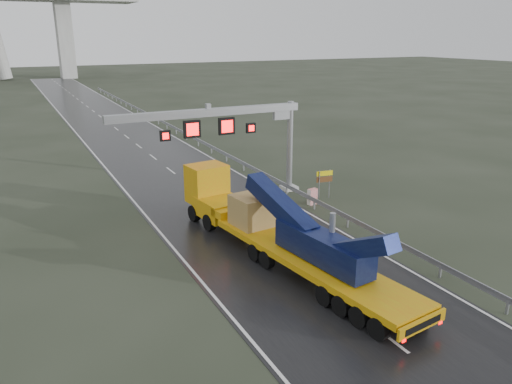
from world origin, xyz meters
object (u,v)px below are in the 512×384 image
sign_gantry (235,126)px  exit_sign_pair (324,179)px  heavy_haul_truck (265,222)px  striped_barrier (312,197)px

sign_gantry → exit_sign_pair: (5.99, -3.28, -4.02)m
sign_gantry → exit_sign_pair: bearing=-28.7°
sign_gantry → exit_sign_pair: sign_gantry is taller
sign_gantry → heavy_haul_truck: 10.80m
exit_sign_pair → heavy_haul_truck: bearing=-134.5°
striped_barrier → heavy_haul_truck: bearing=-151.0°
heavy_haul_truck → exit_sign_pair: bearing=29.5°
sign_gantry → striped_barrier: 7.81m
heavy_haul_truck → exit_sign_pair: size_ratio=8.52×
sign_gantry → heavy_haul_truck: size_ratio=0.77×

